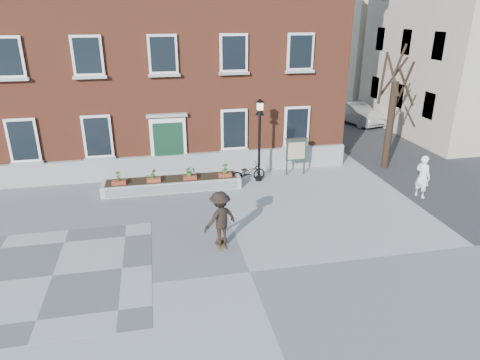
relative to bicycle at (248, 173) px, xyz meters
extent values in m
plane|color=gray|center=(-1.58, -7.43, -0.46)|extent=(100.00, 100.00, 0.00)
cube|color=#545456|center=(-7.58, -6.43, -0.46)|extent=(6.00, 6.00, 0.01)
imported|color=black|center=(0.00, 0.00, 0.00)|extent=(1.85, 0.98, 0.92)
imported|color=silver|center=(10.10, 9.64, 0.28)|extent=(2.73, 4.78, 1.49)
imported|color=white|center=(7.00, -3.21, 0.48)|extent=(0.67, 0.81, 1.89)
cube|color=brown|center=(-3.58, 6.57, 5.54)|extent=(18.00, 10.00, 12.00)
cube|color=gray|center=(-3.58, 1.45, 0.09)|extent=(18.00, 0.24, 1.10)
cube|color=#979792|center=(-3.58, 1.32, -0.36)|extent=(2.60, 0.80, 0.20)
cube|color=gray|center=(-3.58, 1.47, -0.16)|extent=(2.20, 0.50, 0.20)
cube|color=white|center=(-3.58, 1.49, 1.19)|extent=(1.70, 0.12, 2.50)
cube|color=#123322|center=(-3.58, 1.44, 1.09)|extent=(1.40, 0.06, 2.30)
cube|color=#A3A39E|center=(-3.58, 1.45, 2.59)|extent=(1.90, 0.25, 0.15)
cube|color=white|center=(-9.98, 1.47, 1.74)|extent=(1.30, 0.10, 2.00)
cube|color=black|center=(-9.98, 1.42, 1.74)|extent=(1.08, 0.04, 1.78)
cube|color=#9A9A95|center=(-9.98, 1.41, 0.68)|extent=(1.44, 0.20, 0.12)
cube|color=white|center=(-9.98, 1.47, 5.34)|extent=(1.30, 0.10, 1.70)
cube|color=black|center=(-9.98, 1.42, 5.34)|extent=(1.08, 0.04, 1.48)
cube|color=#ADADA8|center=(-9.98, 1.41, 4.43)|extent=(1.44, 0.20, 0.12)
cube|color=white|center=(-6.78, 1.47, 1.74)|extent=(1.30, 0.10, 2.00)
cube|color=black|center=(-6.78, 1.42, 1.74)|extent=(1.08, 0.04, 1.78)
cube|color=gray|center=(-6.78, 1.41, 0.68)|extent=(1.44, 0.20, 0.12)
cube|color=silver|center=(-6.78, 1.47, 5.34)|extent=(1.30, 0.10, 1.70)
cube|color=black|center=(-6.78, 1.42, 5.34)|extent=(1.08, 0.04, 1.48)
cube|color=#ABAAA5|center=(-6.78, 1.41, 4.43)|extent=(1.44, 0.20, 0.12)
cube|color=silver|center=(-3.58, 1.47, 5.34)|extent=(1.30, 0.10, 1.70)
cube|color=black|center=(-3.58, 1.42, 5.34)|extent=(1.08, 0.04, 1.48)
cube|color=#A2A29D|center=(-3.58, 1.41, 4.43)|extent=(1.44, 0.20, 0.12)
cube|color=white|center=(-0.38, 1.47, 1.74)|extent=(1.30, 0.10, 2.00)
cube|color=black|center=(-0.38, 1.42, 1.74)|extent=(1.08, 0.04, 1.78)
cube|color=#959591|center=(-0.38, 1.41, 0.68)|extent=(1.44, 0.20, 0.12)
cube|color=white|center=(-0.38, 1.47, 5.34)|extent=(1.30, 0.10, 1.70)
cube|color=black|center=(-0.38, 1.42, 5.34)|extent=(1.08, 0.04, 1.48)
cube|color=gray|center=(-0.38, 1.41, 4.43)|extent=(1.44, 0.20, 0.12)
cube|color=white|center=(2.82, 1.47, 1.74)|extent=(1.30, 0.10, 2.00)
cube|color=black|center=(2.82, 1.42, 1.74)|extent=(1.08, 0.04, 1.78)
cube|color=#ACABA6|center=(2.82, 1.41, 0.68)|extent=(1.44, 0.20, 0.12)
cube|color=silver|center=(2.82, 1.47, 5.34)|extent=(1.30, 0.10, 1.70)
cube|color=black|center=(2.82, 1.42, 5.34)|extent=(1.08, 0.04, 1.48)
cube|color=#AAAAA5|center=(2.82, 1.41, 4.43)|extent=(1.44, 0.20, 0.12)
cube|color=beige|center=(-3.58, -0.23, -0.21)|extent=(6.20, 1.10, 0.50)
cube|color=#B2B2B2|center=(-3.58, -0.79, -0.21)|extent=(5.80, 0.02, 0.40)
cube|color=black|center=(-3.58, -0.23, 0.04)|extent=(5.80, 0.90, 0.06)
cube|color=maroon|center=(-5.88, -0.48, 0.14)|extent=(0.60, 0.25, 0.20)
imported|color=#295F1C|center=(-5.88, -0.48, 0.46)|extent=(0.24, 0.24, 0.45)
cube|color=brown|center=(-4.38, -0.48, 0.14)|extent=(0.60, 0.25, 0.20)
imported|color=#346F21|center=(-4.38, -0.48, 0.46)|extent=(0.25, 0.25, 0.45)
cube|color=maroon|center=(-2.78, -0.48, 0.14)|extent=(0.60, 0.25, 0.20)
imported|color=#316F21|center=(-2.78, -0.48, 0.46)|extent=(0.40, 0.40, 0.45)
cube|color=maroon|center=(-1.18, -0.48, 0.14)|extent=(0.60, 0.25, 0.20)
imported|color=#2E671E|center=(-1.18, -0.48, 0.46)|extent=(0.25, 0.25, 0.45)
cylinder|color=black|center=(7.42, 0.57, 1.74)|extent=(0.36, 0.36, 4.40)
cylinder|color=black|center=(7.93, 0.57, 3.83)|extent=(0.12, 1.12, 2.23)
cylinder|color=black|center=(7.59, 1.09, 4.09)|extent=(1.18, 0.49, 1.97)
cylinder|color=black|center=(6.93, 0.93, 4.09)|extent=(0.88, 1.14, 2.35)
cylinder|color=#322116|center=(7.12, 0.35, 4.27)|extent=(0.60, 0.77, 1.90)
cylinder|color=#302215|center=(7.63, -0.06, 3.78)|extent=(1.39, 0.55, 1.95)
cylinder|color=#302215|center=(7.58, 0.70, 4.91)|extent=(0.43, 0.48, 1.58)
cube|color=#38383A|center=(10.42, 10.57, -0.46)|extent=(8.00, 36.00, 0.01)
cube|color=beige|center=(16.42, 18.57, 6.04)|extent=(10.00, 11.00, 13.00)
cube|color=black|center=(11.46, 3.37, 2.04)|extent=(0.08, 1.00, 1.50)
cube|color=black|center=(11.46, 6.57, 2.04)|extent=(0.08, 1.00, 1.50)
cube|color=black|center=(11.46, 9.77, 2.04)|extent=(0.08, 1.00, 1.50)
cube|color=black|center=(11.46, 3.37, 5.34)|extent=(0.08, 1.00, 1.50)
cube|color=black|center=(11.46, 6.57, 5.34)|extent=(0.08, 1.00, 1.50)
cube|color=black|center=(11.46, 9.77, 5.34)|extent=(0.08, 1.00, 1.50)
cylinder|color=black|center=(0.55, 0.07, -0.36)|extent=(0.32, 0.32, 0.20)
cylinder|color=black|center=(0.55, 0.07, 1.14)|extent=(0.12, 0.12, 3.20)
cone|color=black|center=(0.55, 0.07, 2.89)|extent=(0.40, 0.40, 0.30)
cube|color=beige|center=(0.55, 0.07, 3.14)|extent=(0.24, 0.24, 0.34)
cone|color=black|center=(0.55, 0.07, 3.39)|extent=(0.40, 0.40, 0.16)
cylinder|color=black|center=(2.07, 0.50, 0.44)|extent=(0.08, 0.08, 1.80)
cylinder|color=#183024|center=(2.97, 0.50, 0.44)|extent=(0.08, 0.08, 1.80)
cube|color=#1A3427|center=(2.52, 0.50, 0.79)|extent=(1.00, 0.10, 1.00)
cube|color=beige|center=(2.52, 0.44, 0.79)|extent=(0.85, 0.02, 0.85)
cube|color=#322E2B|center=(2.52, 0.50, 1.36)|extent=(1.10, 0.16, 0.10)
cube|color=brown|center=(-2.20, -5.62, -0.40)|extent=(0.22, 0.78, 0.03)
cylinder|color=black|center=(-2.29, -5.90, -0.44)|extent=(0.03, 0.05, 0.05)
cylinder|color=black|center=(-2.11, -5.90, -0.44)|extent=(0.03, 0.05, 0.05)
cylinder|color=black|center=(-2.29, -5.34, -0.44)|extent=(0.03, 0.05, 0.05)
cylinder|color=black|center=(-2.11, -5.34, -0.44)|extent=(0.03, 0.05, 0.05)
imported|color=black|center=(-2.20, -5.62, 0.58)|extent=(1.44, 1.20, 1.93)
camera|label=1|loc=(-4.13, -18.48, 7.12)|focal=32.00mm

